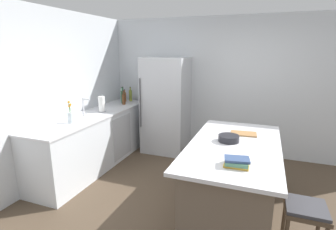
# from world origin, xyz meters

# --- Properties ---
(ground_plane) EXTENTS (7.20, 7.20, 0.00)m
(ground_plane) POSITION_xyz_m (0.00, 0.00, 0.00)
(ground_plane) COLOR #4C3D2D
(wall_rear) EXTENTS (6.00, 0.10, 2.60)m
(wall_rear) POSITION_xyz_m (0.00, 2.25, 1.30)
(wall_rear) COLOR silver
(wall_rear) RESTS_ON ground_plane
(wall_left) EXTENTS (0.10, 6.00, 2.60)m
(wall_left) POSITION_xyz_m (-2.45, 0.00, 1.30)
(wall_left) COLOR silver
(wall_left) RESTS_ON ground_plane
(counter_run_left) EXTENTS (0.68, 2.68, 0.93)m
(counter_run_left) POSITION_xyz_m (-2.07, 0.77, 0.47)
(counter_run_left) COLOR silver
(counter_run_left) RESTS_ON ground_plane
(kitchen_island) EXTENTS (1.02, 1.94, 0.91)m
(kitchen_island) POSITION_xyz_m (0.34, 0.16, 0.46)
(kitchen_island) COLOR brown
(kitchen_island) RESTS_ON ground_plane
(refrigerator) EXTENTS (0.84, 0.73, 1.85)m
(refrigerator) POSITION_xyz_m (-1.18, 1.85, 0.93)
(refrigerator) COLOR #B7BABF
(refrigerator) RESTS_ON ground_plane
(bar_stool) EXTENTS (0.36, 0.36, 0.65)m
(bar_stool) POSITION_xyz_m (1.05, -0.46, 0.53)
(bar_stool) COLOR #473828
(bar_stool) RESTS_ON ground_plane
(sink_faucet) EXTENTS (0.15, 0.05, 0.30)m
(sink_faucet) POSITION_xyz_m (-2.12, 0.59, 1.09)
(sink_faucet) COLOR silver
(sink_faucet) RESTS_ON counter_run_left
(flower_vase) EXTENTS (0.09, 0.09, 0.33)m
(flower_vase) POSITION_xyz_m (-2.04, 0.17, 1.03)
(flower_vase) COLOR silver
(flower_vase) RESTS_ON counter_run_left
(paper_towel_roll) EXTENTS (0.14, 0.14, 0.31)m
(paper_towel_roll) POSITION_xyz_m (-2.02, 0.94, 1.07)
(paper_towel_roll) COLOR gray
(paper_towel_roll) RESTS_ON counter_run_left
(olive_oil_bottle) EXTENTS (0.06, 0.06, 0.30)m
(olive_oil_bottle) POSITION_xyz_m (-2.04, 2.00, 1.06)
(olive_oil_bottle) COLOR olive
(olive_oil_bottle) RESTS_ON counter_run_left
(vinegar_bottle) EXTENTS (0.06, 0.06, 0.26)m
(vinegar_bottle) POSITION_xyz_m (-2.12, 1.90, 1.04)
(vinegar_bottle) COLOR #994C23
(vinegar_bottle) RESTS_ON counter_run_left
(gin_bottle) EXTENTS (0.07, 0.07, 0.31)m
(gin_bottle) POSITION_xyz_m (-2.14, 1.82, 1.06)
(gin_bottle) COLOR #8CB79E
(gin_bottle) RESTS_ON counter_run_left
(wine_bottle) EXTENTS (0.07, 0.07, 0.34)m
(wine_bottle) POSITION_xyz_m (-2.05, 1.71, 1.07)
(wine_bottle) COLOR #19381E
(wine_bottle) RESTS_ON counter_run_left
(syrup_bottle) EXTENTS (0.07, 0.07, 0.28)m
(syrup_bottle) POSITION_xyz_m (-1.99, 1.63, 1.04)
(syrup_bottle) COLOR #5B3319
(syrup_bottle) RESTS_ON counter_run_left
(cookbook_stack) EXTENTS (0.25, 0.20, 0.08)m
(cookbook_stack) POSITION_xyz_m (0.42, -0.43, 0.95)
(cookbook_stack) COLOR gold
(cookbook_stack) RESTS_ON kitchen_island
(mixing_bowl) EXTENTS (0.25, 0.25, 0.08)m
(mixing_bowl) POSITION_xyz_m (0.26, 0.24, 0.95)
(mixing_bowl) COLOR black
(mixing_bowl) RESTS_ON kitchen_island
(cutting_board) EXTENTS (0.34, 0.23, 0.02)m
(cutting_board) POSITION_xyz_m (0.40, 0.58, 0.92)
(cutting_board) COLOR #9E7042
(cutting_board) RESTS_ON kitchen_island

